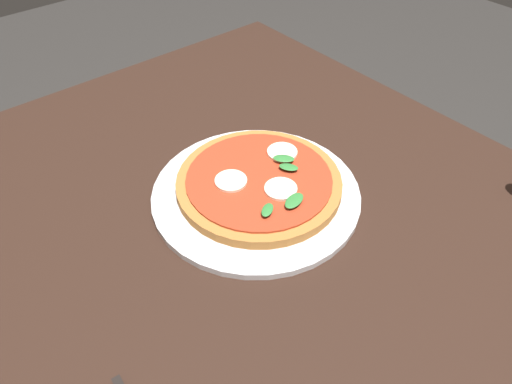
% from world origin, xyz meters
% --- Properties ---
extents(dining_table, '(1.25, 0.99, 0.71)m').
position_xyz_m(dining_table, '(0.00, 0.00, 0.61)').
color(dining_table, black).
rests_on(dining_table, ground_plane).
extents(serving_tray, '(0.36, 0.36, 0.01)m').
position_xyz_m(serving_tray, '(-0.07, 0.03, 0.71)').
color(serving_tray, silver).
rests_on(serving_tray, dining_table).
extents(pizza, '(0.29, 0.29, 0.03)m').
position_xyz_m(pizza, '(-0.07, 0.04, 0.73)').
color(pizza, '#B27033').
rests_on(pizza, serving_tray).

